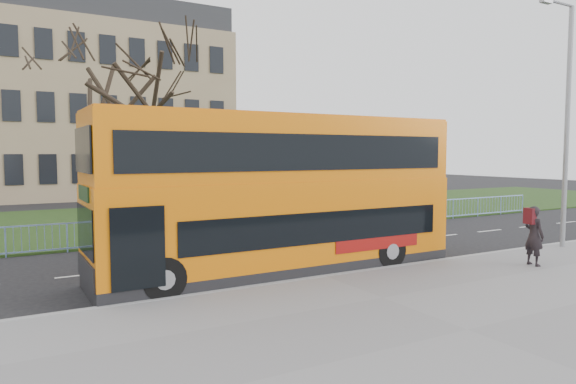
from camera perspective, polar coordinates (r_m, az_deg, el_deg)
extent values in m
plane|color=black|center=(16.36, 1.06, -8.59)|extent=(120.00, 120.00, 0.00)
cube|color=slate|center=(11.28, 19.31, -14.52)|extent=(80.00, 10.50, 0.12)
cube|color=gray|center=(15.07, 4.09, -9.46)|extent=(80.00, 0.20, 0.14)
cube|color=#1D3212|center=(29.41, -13.21, -2.85)|extent=(80.00, 15.40, 0.08)
cube|color=#90795B|center=(48.96, -25.95, 7.81)|extent=(30.00, 15.00, 14.00)
cube|color=orange|center=(15.70, -0.73, -3.81)|extent=(11.29, 2.80, 2.09)
cube|color=orange|center=(15.58, -0.73, 0.66)|extent=(11.29, 2.80, 0.36)
cube|color=orange|center=(15.54, -0.73, 4.78)|extent=(11.23, 2.74, 1.88)
cube|color=black|center=(14.88, 3.99, -3.96)|extent=(8.69, 0.13, 0.91)
cube|color=black|center=(14.40, 1.86, 4.44)|extent=(10.36, 0.15, 1.02)
cylinder|color=black|center=(13.23, -13.64, -9.35)|extent=(1.12, 0.31, 1.12)
cylinder|color=black|center=(16.74, 11.23, -6.43)|extent=(1.12, 0.31, 1.12)
imported|color=black|center=(17.97, 25.66, -4.40)|extent=(0.53, 0.74, 1.89)
cylinder|color=gray|center=(21.93, 28.58, 6.23)|extent=(0.18, 0.18, 8.93)
cylinder|color=gray|center=(21.92, 27.92, 18.08)|extent=(1.56, 0.14, 0.11)
cube|color=gray|center=(21.27, 26.74, 18.41)|extent=(0.51, 0.21, 0.13)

